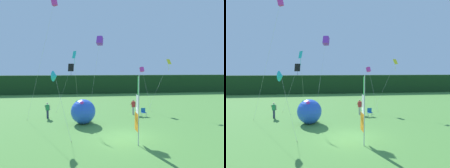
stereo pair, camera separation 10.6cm
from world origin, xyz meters
The scene contains 14 objects.
ground_plane centered at (0.00, 0.00, 0.00)m, with size 120.00×120.00×0.00m, color #518E3D.
distant_treeline centered at (0.00, 28.71, 1.91)m, with size 80.00×2.40×3.82m, color #193819.
banner_flag centered at (0.56, -1.30, 2.26)m, with size 0.06×1.03×4.71m.
person_near_banner centered at (2.43, 7.64, 0.91)m, with size 0.55×0.48×1.71m.
person_mid_field centered at (-6.82, 7.10, 0.88)m, with size 0.55×0.48×1.65m.
inflatable_balloon centered at (-3.13, 4.48, 1.15)m, with size 2.29×2.31×2.29m.
folding_chair centered at (3.32, 6.65, 0.51)m, with size 0.51×0.51×0.89m.
kite_cyan_delta_0 centered at (-5.20, 1.44, 4.56)m, with size 1.55×2.26×4.99m.
kite_magenta_box_1 centered at (4.28, 10.78, 5.04)m, with size 0.98×2.41×5.41m.
kite_purple_box_2 centered at (-1.45, 5.77, 7.87)m, with size 1.69×2.05×8.37m.
kite_magenta_box_3 centered at (-5.54, 4.15, 10.77)m, with size 3.50×2.63×11.21m.
kite_black_diamond_4 centered at (-4.68, 11.04, 5.11)m, with size 2.11×1.26×5.78m.
kite_cyan_diamond_5 centered at (-3.95, 6.32, 6.07)m, with size 0.48×3.47×6.89m.
kite_yellow_diamond_6 centered at (6.87, 8.89, 5.57)m, with size 3.51×1.77×6.31m.
Camera 2 is at (-2.84, -14.59, 5.11)m, focal length 32.83 mm.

